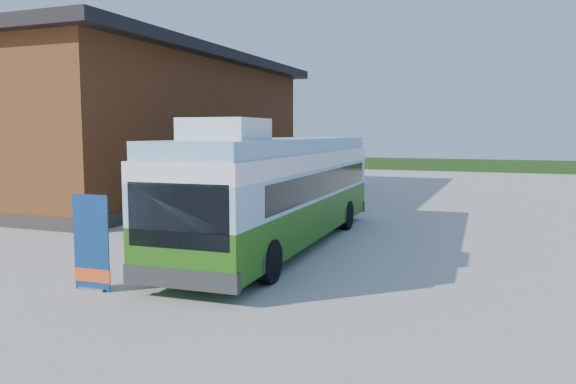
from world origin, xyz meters
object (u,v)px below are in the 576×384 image
at_px(bus, 281,187).
at_px(person_b, 257,187).
at_px(person_a, 176,197).
at_px(slurry_tanker, 250,173).
at_px(picnic_table, 174,213).
at_px(banner, 92,252).

height_order(bus, person_b, bus).
bearing_deg(person_a, slurry_tanker, 41.76).
relative_size(bus, picnic_table, 9.81).
bearing_deg(banner, person_b, 99.17).
bearing_deg(slurry_tanker, person_b, -48.76).
xyz_separation_m(banner, slurry_tanker, (-4.20, 16.98, 0.47)).
height_order(picnic_table, person_b, person_b).
bearing_deg(slurry_tanker, bus, -54.46).
relative_size(bus, person_a, 6.24).
bearing_deg(bus, person_b, 116.40).
bearing_deg(bus, slurry_tanker, 117.41).
height_order(banner, slurry_tanker, slurry_tanker).
distance_m(bus, person_a, 6.20).
bearing_deg(bus, banner, -111.28).
bearing_deg(person_a, picnic_table, -113.88).
height_order(bus, slurry_tanker, bus).
distance_m(banner, person_a, 9.36).
xyz_separation_m(person_b, slurry_tanker, (-1.11, 1.57, 0.55)).
bearing_deg(picnic_table, banner, -65.49).
distance_m(person_a, slurry_tanker, 8.32).
relative_size(person_a, slurry_tanker, 0.32).
relative_size(picnic_table, slurry_tanker, 0.20).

